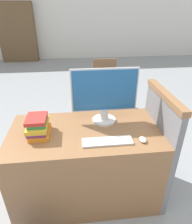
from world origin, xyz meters
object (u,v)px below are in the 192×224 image
at_px(keyboard, 107,141).
at_px(monitor, 105,95).
at_px(mouse, 143,140).
at_px(far_chair, 105,81).
at_px(book_stack, 38,126).

bearing_deg(keyboard, monitor, 86.17).
xyz_separation_m(mouse, far_chair, (0.04, 2.22, -0.29)).
distance_m(keyboard, far_chair, 2.25).
height_order(keyboard, book_stack, book_stack).
relative_size(keyboard, mouse, 4.85).
height_order(monitor, keyboard, monitor).
relative_size(book_stack, far_chair, 0.29).
height_order(mouse, far_chair, far_chair).
height_order(monitor, book_stack, monitor).
relative_size(monitor, keyboard, 1.46).
xyz_separation_m(book_stack, far_chair, (0.89, 2.03, -0.35)).
bearing_deg(monitor, far_chair, 80.65).
bearing_deg(mouse, keyboard, 176.59).
xyz_separation_m(mouse, book_stack, (-0.85, 0.20, 0.07)).
distance_m(monitor, mouse, 0.51).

